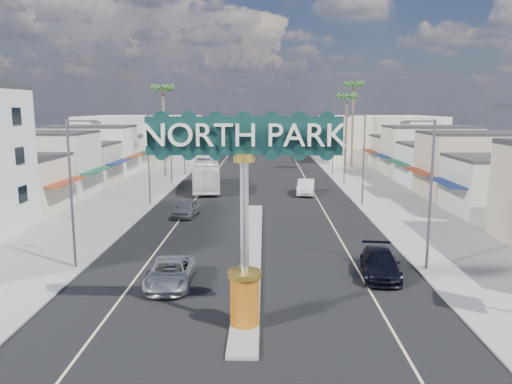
{
  "coord_description": "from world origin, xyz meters",
  "views": [
    {
      "loc": [
        0.85,
        -18.89,
        9.71
      ],
      "look_at": [
        0.34,
        11.11,
        4.56
      ],
      "focal_mm": 35.0,
      "sensor_mm": 36.0,
      "label": 1
    }
  ],
  "objects_px": {
    "palm_right_mid": "(347,101)",
    "car_parked_right": "(306,187)",
    "streetlight_r_near": "(428,187)",
    "streetlight_l_mid": "(150,154)",
    "city_bus": "(206,175)",
    "streetlight_r_far": "(332,140)",
    "palm_left_far": "(163,93)",
    "suv_left": "(171,273)",
    "traffic_signal_left": "(185,150)",
    "suv_right": "(380,264)",
    "streetlight_l_near": "(74,186)",
    "car_parked_left": "(187,208)",
    "traffic_signal_right": "(331,150)",
    "gateway_sign": "(244,197)",
    "streetlight_r_mid": "(362,155)",
    "streetlight_l_far": "(185,140)",
    "palm_right_far": "(354,90)"
  },
  "relations": [
    {
      "from": "traffic_signal_right",
      "to": "streetlight_l_near",
      "type": "height_order",
      "value": "streetlight_l_near"
    },
    {
      "from": "streetlight_r_near",
      "to": "car_parked_right",
      "type": "xyz_separation_m",
      "value": [
        -4.93,
        26.2,
        -4.21
      ]
    },
    {
      "from": "palm_right_far",
      "to": "car_parked_left",
      "type": "relative_size",
      "value": 3.26
    },
    {
      "from": "palm_right_mid",
      "to": "car_parked_left",
      "type": "height_order",
      "value": "palm_right_mid"
    },
    {
      "from": "traffic_signal_left",
      "to": "palm_right_mid",
      "type": "bearing_deg",
      "value": 28.42
    },
    {
      "from": "streetlight_r_far",
      "to": "traffic_signal_right",
      "type": "bearing_deg",
      "value": -98.86
    },
    {
      "from": "streetlight_r_far",
      "to": "palm_left_far",
      "type": "bearing_deg",
      "value": -175.12
    },
    {
      "from": "car_parked_right",
      "to": "palm_left_far",
      "type": "bearing_deg",
      "value": 150.18
    },
    {
      "from": "streetlight_l_near",
      "to": "palm_right_mid",
      "type": "xyz_separation_m",
      "value": [
        23.43,
        46.0,
        5.54
      ]
    },
    {
      "from": "streetlight_l_near",
      "to": "palm_right_far",
      "type": "distance_m",
      "value": 58.35
    },
    {
      "from": "streetlight_r_mid",
      "to": "palm_left_far",
      "type": "height_order",
      "value": "palm_left_far"
    },
    {
      "from": "traffic_signal_left",
      "to": "palm_left_far",
      "type": "relative_size",
      "value": 0.46
    },
    {
      "from": "traffic_signal_right",
      "to": "palm_right_far",
      "type": "height_order",
      "value": "palm_right_far"
    },
    {
      "from": "streetlight_r_far",
      "to": "city_bus",
      "type": "height_order",
      "value": "streetlight_r_far"
    },
    {
      "from": "palm_left_far",
      "to": "suv_right",
      "type": "height_order",
      "value": "palm_left_far"
    },
    {
      "from": "streetlight_r_mid",
      "to": "city_bus",
      "type": "height_order",
      "value": "streetlight_r_mid"
    },
    {
      "from": "traffic_signal_right",
      "to": "city_bus",
      "type": "bearing_deg",
      "value": -163.69
    },
    {
      "from": "suv_right",
      "to": "city_bus",
      "type": "relative_size",
      "value": 0.41
    },
    {
      "from": "streetlight_r_far",
      "to": "car_parked_left",
      "type": "relative_size",
      "value": 2.08
    },
    {
      "from": "palm_right_mid",
      "to": "car_parked_right",
      "type": "xyz_separation_m",
      "value": [
        -7.5,
        -19.8,
        -9.75
      ]
    },
    {
      "from": "traffic_signal_left",
      "to": "suv_right",
      "type": "bearing_deg",
      "value": -64.44
    },
    {
      "from": "streetlight_r_mid",
      "to": "city_bus",
      "type": "bearing_deg",
      "value": 149.9
    },
    {
      "from": "palm_right_mid",
      "to": "car_parked_right",
      "type": "distance_m",
      "value": 23.31
    },
    {
      "from": "streetlight_r_mid",
      "to": "suv_left",
      "type": "xyz_separation_m",
      "value": [
        -14.72,
        -22.79,
        -4.36
      ]
    },
    {
      "from": "suv_left",
      "to": "car_parked_left",
      "type": "relative_size",
      "value": 1.18
    },
    {
      "from": "streetlight_r_far",
      "to": "streetlight_r_mid",
      "type": "bearing_deg",
      "value": -90.0
    },
    {
      "from": "traffic_signal_left",
      "to": "streetlight_r_near",
      "type": "bearing_deg",
      "value": -60.01
    },
    {
      "from": "traffic_signal_left",
      "to": "traffic_signal_right",
      "type": "height_order",
      "value": "same"
    },
    {
      "from": "streetlight_r_mid",
      "to": "car_parked_left",
      "type": "relative_size",
      "value": 2.08
    },
    {
      "from": "streetlight_r_mid",
      "to": "palm_right_far",
      "type": "relative_size",
      "value": 0.64
    },
    {
      "from": "streetlight_r_far",
      "to": "streetlight_l_mid",
      "type": "bearing_deg",
      "value": -133.48
    },
    {
      "from": "palm_left_far",
      "to": "streetlight_l_far",
      "type": "bearing_deg",
      "value": 37.92
    },
    {
      "from": "gateway_sign",
      "to": "suv_right",
      "type": "height_order",
      "value": "gateway_sign"
    },
    {
      "from": "car_parked_left",
      "to": "gateway_sign",
      "type": "bearing_deg",
      "value": -67.24
    },
    {
      "from": "streetlight_l_far",
      "to": "car_parked_left",
      "type": "bearing_deg",
      "value": -80.94
    },
    {
      "from": "palm_right_mid",
      "to": "palm_right_far",
      "type": "bearing_deg",
      "value": 71.57
    },
    {
      "from": "streetlight_r_mid",
      "to": "suv_right",
      "type": "distance_m",
      "value": 21.68
    },
    {
      "from": "streetlight_r_mid",
      "to": "palm_right_far",
      "type": "height_order",
      "value": "palm_right_far"
    },
    {
      "from": "suv_right",
      "to": "traffic_signal_left",
      "type": "bearing_deg",
      "value": 122.49
    },
    {
      "from": "palm_left_far",
      "to": "suv_left",
      "type": "height_order",
      "value": "palm_left_far"
    },
    {
      "from": "palm_right_far",
      "to": "car_parked_left",
      "type": "distance_m",
      "value": 44.44
    },
    {
      "from": "palm_right_mid",
      "to": "car_parked_right",
      "type": "relative_size",
      "value": 2.34
    },
    {
      "from": "streetlight_l_mid",
      "to": "car_parked_left",
      "type": "xyz_separation_m",
      "value": [
        4.36,
        -5.35,
        -4.33
      ]
    },
    {
      "from": "streetlight_l_mid",
      "to": "city_bus",
      "type": "xyz_separation_m",
      "value": [
        4.41,
        9.54,
        -3.34
      ]
    },
    {
      "from": "gateway_sign",
      "to": "palm_right_far",
      "type": "distance_m",
      "value": 62.2
    },
    {
      "from": "streetlight_r_near",
      "to": "city_bus",
      "type": "relative_size",
      "value": 0.73
    },
    {
      "from": "streetlight_r_far",
      "to": "car_parked_right",
      "type": "xyz_separation_m",
      "value": [
        -4.93,
        -15.8,
        -4.21
      ]
    },
    {
      "from": "suv_left",
      "to": "traffic_signal_right",
      "type": "bearing_deg",
      "value": 68.79
    },
    {
      "from": "gateway_sign",
      "to": "traffic_signal_right",
      "type": "height_order",
      "value": "gateway_sign"
    },
    {
      "from": "gateway_sign",
      "to": "streetlight_r_near",
      "type": "bearing_deg",
      "value": 37.55
    }
  ]
}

